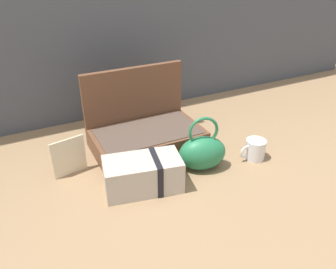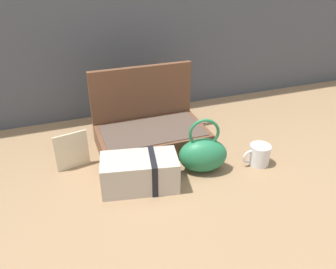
{
  "view_description": "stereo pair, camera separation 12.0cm",
  "coord_description": "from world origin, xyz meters",
  "px_view_note": "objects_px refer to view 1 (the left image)",
  "views": [
    {
      "loc": [
        -0.47,
        -0.96,
        0.74
      ],
      "look_at": [
        -0.01,
        -0.02,
        0.16
      ],
      "focal_mm": 35.47,
      "sensor_mm": 36.0,
      "label": 1
    },
    {
      "loc": [
        -0.36,
        -1.0,
        0.74
      ],
      "look_at": [
        -0.01,
        -0.02,
        0.16
      ],
      "focal_mm": 35.47,
      "sensor_mm": 36.0,
      "label": 2
    }
  ],
  "objects_px": {
    "open_suitcase": "(145,130)",
    "coffee_mug": "(255,149)",
    "info_card_left": "(69,157)",
    "cream_toiletry_bag": "(144,174)",
    "teal_pouch_handbag": "(202,152)"
  },
  "relations": [
    {
      "from": "open_suitcase",
      "to": "coffee_mug",
      "type": "height_order",
      "value": "open_suitcase"
    },
    {
      "from": "open_suitcase",
      "to": "info_card_left",
      "type": "height_order",
      "value": "open_suitcase"
    },
    {
      "from": "open_suitcase",
      "to": "info_card_left",
      "type": "relative_size",
      "value": 3.04
    },
    {
      "from": "coffee_mug",
      "to": "cream_toiletry_bag",
      "type": "bearing_deg",
      "value": 177.35
    },
    {
      "from": "open_suitcase",
      "to": "teal_pouch_handbag",
      "type": "distance_m",
      "value": 0.28
    },
    {
      "from": "open_suitcase",
      "to": "coffee_mug",
      "type": "relative_size",
      "value": 3.92
    },
    {
      "from": "open_suitcase",
      "to": "coffee_mug",
      "type": "distance_m",
      "value": 0.46
    },
    {
      "from": "open_suitcase",
      "to": "teal_pouch_handbag",
      "type": "relative_size",
      "value": 2.05
    },
    {
      "from": "teal_pouch_handbag",
      "to": "open_suitcase",
      "type": "bearing_deg",
      "value": 116.8
    },
    {
      "from": "cream_toiletry_bag",
      "to": "coffee_mug",
      "type": "distance_m",
      "value": 0.47
    },
    {
      "from": "teal_pouch_handbag",
      "to": "info_card_left",
      "type": "distance_m",
      "value": 0.5
    },
    {
      "from": "cream_toiletry_bag",
      "to": "open_suitcase",
      "type": "bearing_deg",
      "value": 66.28
    },
    {
      "from": "teal_pouch_handbag",
      "to": "coffee_mug",
      "type": "distance_m",
      "value": 0.23
    },
    {
      "from": "coffee_mug",
      "to": "info_card_left",
      "type": "relative_size",
      "value": 0.78
    },
    {
      "from": "teal_pouch_handbag",
      "to": "cream_toiletry_bag",
      "type": "bearing_deg",
      "value": -176.58
    }
  ]
}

